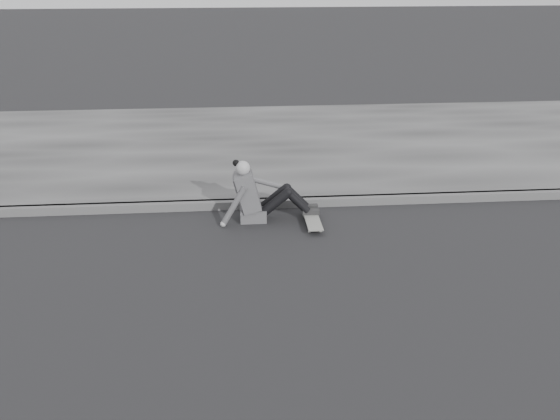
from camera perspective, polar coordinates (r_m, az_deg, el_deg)
The scene contains 5 objects.
ground at distance 7.54m, azimuth 21.10°, elevation -6.44°, with size 80.00×80.00×0.00m, color black.
curb at distance 9.67m, azimuth 14.84°, elevation 1.11°, with size 24.00×0.16×0.12m, color #4D4D4D.
sidewalk at distance 12.40m, azimuth 10.37°, elevation 6.16°, with size 24.00×6.00×0.12m, color #3E3E3E.
skateboard at distance 8.54m, azimuth 2.97°, elevation -0.90°, with size 0.20×0.78×0.09m.
seated_woman at distance 8.60m, azimuth -2.07°, elevation 1.35°, with size 1.38×0.46×0.88m.
Camera 1 is at (-3.21, -5.89, 3.44)m, focal length 40.00 mm.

